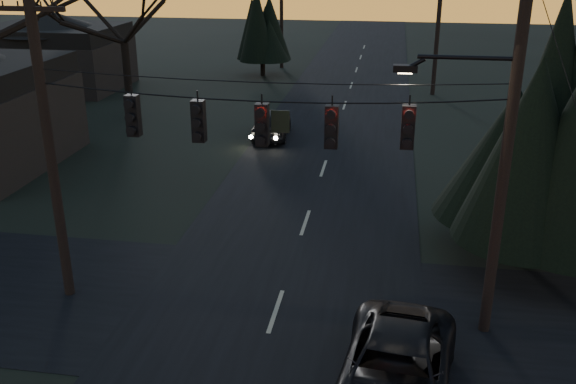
% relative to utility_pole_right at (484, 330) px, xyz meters
% --- Properties ---
extents(main_road, '(8.00, 120.00, 0.02)m').
position_rel_utility_pole_right_xyz_m(main_road, '(-5.50, 10.00, 0.01)').
color(main_road, black).
rests_on(main_road, ground).
extents(cross_road, '(60.00, 7.00, 0.02)m').
position_rel_utility_pole_right_xyz_m(cross_road, '(-5.50, 0.00, 0.01)').
color(cross_road, black).
rests_on(cross_road, ground).
extents(utility_pole_right, '(5.00, 0.30, 10.00)m').
position_rel_utility_pole_right_xyz_m(utility_pole_right, '(0.00, 0.00, 0.00)').
color(utility_pole_right, black).
rests_on(utility_pole_right, ground).
extents(utility_pole_left, '(1.80, 0.30, 8.50)m').
position_rel_utility_pole_right_xyz_m(utility_pole_left, '(-11.50, 0.00, 0.00)').
color(utility_pole_left, black).
rests_on(utility_pole_left, ground).
extents(utility_pole_far_r, '(1.80, 0.30, 8.50)m').
position_rel_utility_pole_right_xyz_m(utility_pole_far_r, '(0.00, 28.00, 0.00)').
color(utility_pole_far_r, black).
rests_on(utility_pole_far_r, ground).
extents(utility_pole_far_l, '(0.30, 0.30, 8.00)m').
position_rel_utility_pole_right_xyz_m(utility_pole_far_l, '(-11.50, 36.00, 0.00)').
color(utility_pole_far_l, black).
rests_on(utility_pole_far_l, ground).
extents(span_signal_assembly, '(11.50, 0.44, 1.51)m').
position_rel_utility_pole_right_xyz_m(span_signal_assembly, '(-5.74, 0.00, 5.31)').
color(span_signal_assembly, black).
rests_on(span_signal_assembly, ground).
extents(evergreen_right, '(4.66, 4.66, 7.21)m').
position_rel_utility_pole_right_xyz_m(evergreen_right, '(1.66, 4.01, 4.20)').
color(evergreen_right, black).
rests_on(evergreen_right, ground).
extents(bare_tree_dist, '(7.74, 7.74, 8.49)m').
position_rel_utility_pole_right_xyz_m(bare_tree_dist, '(-17.38, 19.10, 5.93)').
color(bare_tree_dist, black).
rests_on(bare_tree_dist, ground).
extents(evergreen_dist, '(3.52, 3.52, 5.74)m').
position_rel_utility_pole_right_xyz_m(evergreen_dist, '(-12.36, 32.58, 3.46)').
color(evergreen_dist, black).
rests_on(evergreen_dist, ground).
extents(house_left_far, '(9.00, 7.00, 5.20)m').
position_rel_utility_pole_right_xyz_m(house_left_far, '(-25.50, 26.00, 2.60)').
color(house_left_far, black).
rests_on(house_left_far, ground).
extents(suv_near, '(2.98, 5.48, 1.46)m').
position_rel_utility_pole_right_xyz_m(suv_near, '(-2.30, -3.21, 0.73)').
color(suv_near, black).
rests_on(suv_near, ground).
extents(sedan_oncoming_a, '(2.02, 4.44, 1.48)m').
position_rel_utility_pole_right_xyz_m(sedan_oncoming_a, '(-8.70, 16.55, 0.74)').
color(sedan_oncoming_a, black).
rests_on(sedan_oncoming_a, ground).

